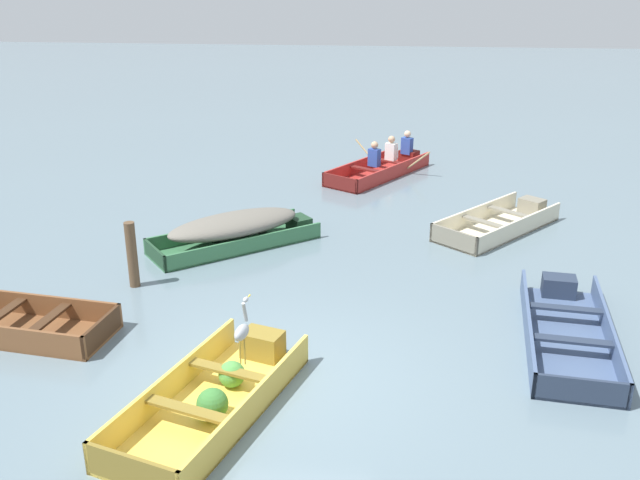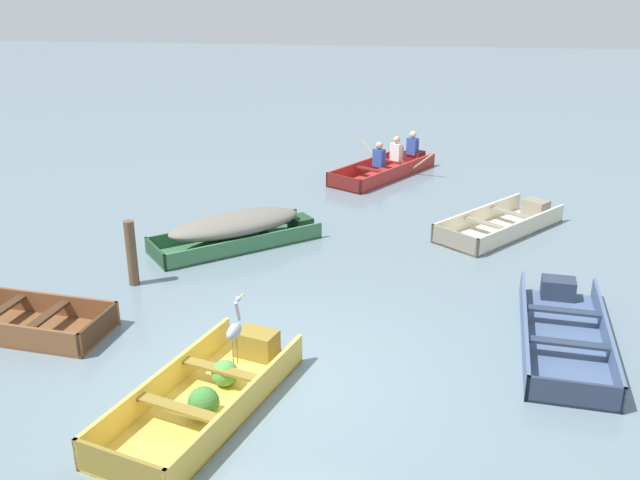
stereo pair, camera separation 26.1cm
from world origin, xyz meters
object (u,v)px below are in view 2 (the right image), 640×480
at_px(skiff_slate_blue_outer_moored, 564,331).
at_px(rowboat_red_with_crew, 388,166).
at_px(dinghy_yellow_foreground, 210,392).
at_px(mooring_post, 132,253).
at_px(skiff_wooden_brown_far_moored, 17,321).
at_px(skiff_green_near_moored, 237,227).
at_px(skiff_cream_mid_moored, 503,224).
at_px(heron_on_dinghy, 234,329).

height_order(skiff_slate_blue_outer_moored, rowboat_red_with_crew, rowboat_red_with_crew).
relative_size(dinghy_yellow_foreground, skiff_slate_blue_outer_moored, 0.96).
bearing_deg(skiff_slate_blue_outer_moored, mooring_post, 171.49).
bearing_deg(skiff_wooden_brown_far_moored, dinghy_yellow_foreground, -24.20).
bearing_deg(skiff_green_near_moored, skiff_wooden_brown_far_moored, -123.19).
relative_size(skiff_wooden_brown_far_moored, mooring_post, 2.32).
distance_m(rowboat_red_with_crew, mooring_post, 8.32).
distance_m(skiff_slate_blue_outer_moored, rowboat_red_with_crew, 8.76).
bearing_deg(skiff_cream_mid_moored, skiff_green_near_moored, -164.12).
distance_m(skiff_green_near_moored, skiff_slate_blue_outer_moored, 6.26).
height_order(skiff_slate_blue_outer_moored, heron_on_dinghy, heron_on_dinghy).
distance_m(dinghy_yellow_foreground, rowboat_red_with_crew, 10.67).
height_order(dinghy_yellow_foreground, rowboat_red_with_crew, rowboat_red_with_crew).
distance_m(skiff_cream_mid_moored, skiff_slate_blue_outer_moored, 4.47).
bearing_deg(skiff_wooden_brown_far_moored, mooring_post, 57.17).
xyz_separation_m(skiff_slate_blue_outer_moored, rowboat_red_with_crew, (-2.80, 8.30, 0.09)).
bearing_deg(skiff_slate_blue_outer_moored, rowboat_red_with_crew, 108.67).
bearing_deg(heron_on_dinghy, skiff_green_near_moored, 103.28).
distance_m(skiff_green_near_moored, rowboat_red_with_crew, 5.96).
bearing_deg(dinghy_yellow_foreground, heron_on_dinghy, 49.03).
bearing_deg(dinghy_yellow_foreground, rowboat_red_with_crew, 80.29).
bearing_deg(rowboat_red_with_crew, skiff_wooden_brown_far_moored, -119.58).
bearing_deg(rowboat_red_with_crew, mooring_post, -118.77).
relative_size(dinghy_yellow_foreground, rowboat_red_with_crew, 0.97).
distance_m(skiff_green_near_moored, skiff_cream_mid_moored, 5.36).
bearing_deg(heron_on_dinghy, skiff_wooden_brown_far_moored, 161.65).
bearing_deg(skiff_green_near_moored, rowboat_red_with_crew, 63.11).
bearing_deg(skiff_cream_mid_moored, heron_on_dinghy, -122.11).
xyz_separation_m(skiff_cream_mid_moored, rowboat_red_with_crew, (-2.46, 3.85, 0.08)).
xyz_separation_m(skiff_green_near_moored, skiff_slate_blue_outer_moored, (5.50, -2.99, -0.24)).
relative_size(dinghy_yellow_foreground, heron_on_dinghy, 3.87).
height_order(skiff_green_near_moored, heron_on_dinghy, heron_on_dinghy).
xyz_separation_m(skiff_slate_blue_outer_moored, heron_on_dinghy, (-4.34, -1.91, 0.76)).
bearing_deg(skiff_slate_blue_outer_moored, heron_on_dinghy, -156.21).
bearing_deg(skiff_cream_mid_moored, rowboat_red_with_crew, 122.59).
relative_size(heron_on_dinghy, mooring_post, 0.74).
bearing_deg(dinghy_yellow_foreground, skiff_cream_mid_moored, 57.44).
relative_size(skiff_wooden_brown_far_moored, heron_on_dinghy, 3.11).
xyz_separation_m(dinghy_yellow_foreground, skiff_wooden_brown_far_moored, (-3.32, 1.49, -0.02)).
bearing_deg(rowboat_red_with_crew, skiff_cream_mid_moored, -57.41).
bearing_deg(skiff_cream_mid_moored, mooring_post, -151.99).
distance_m(rowboat_red_with_crew, heron_on_dinghy, 10.35).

